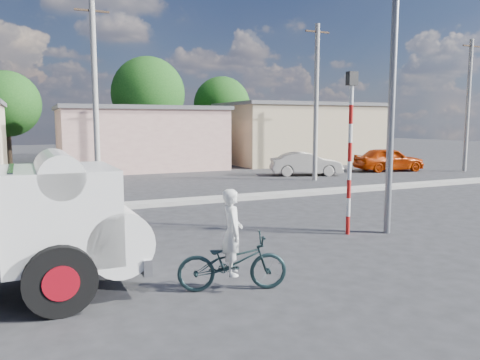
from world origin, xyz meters
name	(u,v)px	position (x,y,z in m)	size (l,w,h in m)	color
ground_plane	(269,264)	(0.00, 0.00, 0.00)	(120.00, 120.00, 0.00)	#27272A
median	(169,202)	(0.00, 8.00, 0.08)	(40.00, 0.80, 0.16)	#99968E
bicycle	(232,262)	(-1.36, -1.13, 0.52)	(0.69, 1.99, 1.05)	#16282A
cyclist	(232,248)	(-1.36, -1.13, 0.78)	(0.57, 0.37, 1.56)	silver
car_cream	(306,164)	(9.81, 14.15, 0.67)	(1.41, 4.05, 1.33)	beige
car_red	(389,159)	(15.79, 14.05, 0.74)	(1.74, 4.33, 1.47)	#B73204
traffic_pole	(350,139)	(3.20, 1.50, 2.59)	(0.28, 0.18, 4.36)	red
streetlight	(389,49)	(4.14, 1.20, 4.96)	(2.34, 0.22, 9.00)	slate
building_row	(126,136)	(1.10, 22.00, 2.13)	(37.80, 7.30, 4.44)	beige
tree_row	(62,98)	(-2.27, 28.62, 4.83)	(34.13, 7.32, 8.10)	#38281E
utility_poles	(212,100)	(3.25, 12.00, 4.07)	(35.40, 0.24, 8.00)	#99968E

